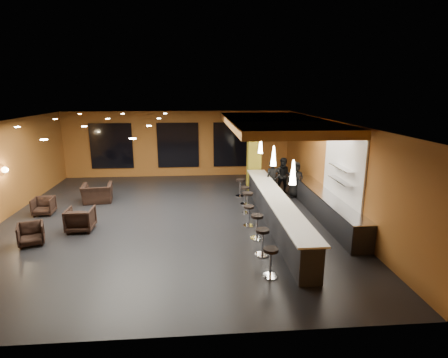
{
  "coord_description": "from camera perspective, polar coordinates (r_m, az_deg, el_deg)",
  "views": [
    {
      "loc": [
        0.98,
        -12.27,
        4.57
      ],
      "look_at": [
        2.0,
        0.5,
        1.3
      ],
      "focal_mm": 28.0,
      "sensor_mm": 36.0,
      "label": 1
    }
  ],
  "objects": [
    {
      "name": "floor",
      "position": [
        13.14,
        -8.6,
        -6.42
      ],
      "size": [
        12.0,
        13.0,
        0.1
      ],
      "primitive_type": "cube",
      "color": "black",
      "rests_on": "ground"
    },
    {
      "name": "ceiling",
      "position": [
        12.35,
        -9.23,
        9.4
      ],
      "size": [
        12.0,
        13.0,
        0.1
      ],
      "primitive_type": "cube",
      "color": "black"
    },
    {
      "name": "wall_back",
      "position": [
        19.05,
        -7.5,
        5.69
      ],
      "size": [
        12.0,
        0.1,
        3.5
      ],
      "primitive_type": "cube",
      "color": "brown",
      "rests_on": "floor"
    },
    {
      "name": "wall_front",
      "position": [
        6.45,
        -13.15,
        -12.01
      ],
      "size": [
        12.0,
        0.1,
        3.5
      ],
      "primitive_type": "cube",
      "color": "brown",
      "rests_on": "floor"
    },
    {
      "name": "wall_right",
      "position": [
        13.57,
        17.5,
        1.66
      ],
      "size": [
        0.1,
        13.0,
        3.5
      ],
      "primitive_type": "cube",
      "color": "brown",
      "rests_on": "floor"
    },
    {
      "name": "wood_soffit",
      "position": [
        13.66,
        8.33,
        9.09
      ],
      "size": [
        3.6,
        8.0,
        0.28
      ],
      "primitive_type": "cube",
      "color": "#BC7A37",
      "rests_on": "ceiling"
    },
    {
      "name": "window_left",
      "position": [
        19.45,
        -17.9,
        5.15
      ],
      "size": [
        2.2,
        0.06,
        2.4
      ],
      "primitive_type": "cube",
      "color": "black",
      "rests_on": "wall_back"
    },
    {
      "name": "window_center",
      "position": [
        18.95,
        -7.51,
        5.49
      ],
      "size": [
        2.2,
        0.06,
        2.4
      ],
      "primitive_type": "cube",
      "color": "black",
      "rests_on": "wall_back"
    },
    {
      "name": "window_right",
      "position": [
        19.03,
        1.59,
        5.65
      ],
      "size": [
        2.2,
        0.06,
        2.4
      ],
      "primitive_type": "cube",
      "color": "black",
      "rests_on": "wall_back"
    },
    {
      "name": "tile_backsplash",
      "position": [
        12.58,
        18.87,
        1.76
      ],
      "size": [
        0.06,
        3.2,
        2.4
      ],
      "primitive_type": "cube",
      "color": "white",
      "rests_on": "wall_right"
    },
    {
      "name": "bar_counter",
      "position": [
        12.27,
        8.3,
        -5.2
      ],
      "size": [
        0.6,
        8.0,
        1.0
      ],
      "primitive_type": "cube",
      "color": "black",
      "rests_on": "floor"
    },
    {
      "name": "bar_top",
      "position": [
        12.11,
        8.39,
        -2.86
      ],
      "size": [
        0.78,
        8.1,
        0.05
      ],
      "primitive_type": "cube",
      "color": "silver",
      "rests_on": "bar_counter"
    },
    {
      "name": "prep_counter",
      "position": [
        13.32,
        16.26,
        -4.38
      ],
      "size": [
        0.7,
        6.0,
        0.86
      ],
      "primitive_type": "cube",
      "color": "black",
      "rests_on": "floor"
    },
    {
      "name": "prep_top",
      "position": [
        13.18,
        16.4,
        -2.51
      ],
      "size": [
        0.72,
        6.0,
        0.03
      ],
      "primitive_type": "cube",
      "color": "silver",
      "rests_on": "prep_counter"
    },
    {
      "name": "wall_shelf_lower",
      "position": [
        12.44,
        18.48,
        -0.25
      ],
      "size": [
        0.3,
        1.5,
        0.03
      ],
      "primitive_type": "cube",
      "color": "silver",
      "rests_on": "wall_right"
    },
    {
      "name": "wall_shelf_upper",
      "position": [
        12.34,
        18.65,
        1.78
      ],
      "size": [
        0.3,
        1.5,
        0.03
      ],
      "primitive_type": "cube",
      "color": "silver",
      "rests_on": "wall_right"
    },
    {
      "name": "column",
      "position": [
        16.33,
        4.93,
        4.33
      ],
      "size": [
        0.6,
        0.6,
        3.5
      ],
      "primitive_type": "cube",
      "color": "#A29124",
      "rests_on": "floor"
    },
    {
      "name": "wall_sconce",
      "position": [
        14.76,
        -32.17,
        1.28
      ],
      "size": [
        0.22,
        0.22,
        0.22
      ],
      "primitive_type": "sphere",
      "color": "#FFE5B2",
      "rests_on": "wall_left"
    },
    {
      "name": "pendant_0",
      "position": [
        9.89,
        11.21,
        1.08
      ],
      "size": [
        0.2,
        0.2,
        0.7
      ],
      "primitive_type": "cone",
      "color": "white",
      "rests_on": "wood_soffit"
    },
    {
      "name": "pendant_1",
      "position": [
        12.27,
        8.1,
        3.75
      ],
      "size": [
        0.2,
        0.2,
        0.7
      ],
      "primitive_type": "cone",
      "color": "white",
      "rests_on": "wood_soffit"
    },
    {
      "name": "pendant_2",
      "position": [
        14.68,
        5.99,
        5.55
      ],
      "size": [
        0.2,
        0.2,
        0.7
      ],
      "primitive_type": "cone",
      "color": "white",
      "rests_on": "wood_soffit"
    },
    {
      "name": "staff_a",
      "position": [
        14.8,
        7.97,
        -0.28
      ],
      "size": [
        0.66,
        0.45,
        1.75
      ],
      "primitive_type": "imported",
      "rotation": [
        0.0,
        0.0,
        0.05
      ],
      "color": "black",
      "rests_on": "floor"
    },
    {
      "name": "staff_b",
      "position": [
        15.89,
        9.76,
        0.48
      ],
      "size": [
        0.91,
        0.77,
        1.65
      ],
      "primitive_type": "imported",
      "rotation": [
        0.0,
        0.0,
        -0.19
      ],
      "color": "black",
      "rests_on": "floor"
    },
    {
      "name": "staff_c",
      "position": [
        15.47,
        11.56,
        -0.1
      ],
      "size": [
        0.83,
        0.6,
        1.59
      ],
      "primitive_type": "imported",
      "rotation": [
        0.0,
        0.0,
        -0.12
      ],
      "color": "black",
      "rests_on": "floor"
    },
    {
      "name": "armchair_a",
      "position": [
        12.22,
        -28.98,
        -7.86
      ],
      "size": [
        0.93,
        0.94,
        0.66
      ],
      "primitive_type": "imported",
      "rotation": [
        0.0,
        0.0,
        0.38
      ],
      "color": "black",
      "rests_on": "floor"
    },
    {
      "name": "armchair_b",
      "position": [
        12.65,
        -22.38,
        -6.09
      ],
      "size": [
        0.85,
        0.87,
        0.79
      ],
      "primitive_type": "imported",
      "rotation": [
        0.0,
        0.0,
        3.15
      ],
      "color": "black",
      "rests_on": "floor"
    },
    {
      "name": "armchair_c",
      "position": [
        14.83,
        -27.37,
        -3.94
      ],
      "size": [
        0.76,
        0.77,
        0.66
      ],
      "primitive_type": "imported",
      "rotation": [
        0.0,
        0.0,
        0.07
      ],
      "color": "black",
      "rests_on": "floor"
    },
    {
      "name": "armchair_d",
      "position": [
        15.52,
        -19.97,
        -2.2
      ],
      "size": [
        1.32,
        1.2,
        0.77
      ],
      "primitive_type": "imported",
      "rotation": [
        0.0,
        0.0,
        3.28
      ],
      "color": "black",
      "rests_on": "floor"
    },
    {
      "name": "bar_stool_0",
      "position": [
        8.98,
        7.61,
        -12.78
      ],
      "size": [
        0.39,
        0.39,
        0.78
      ],
      "rotation": [
        0.0,
        0.0,
        -0.11
      ],
      "color": "silver",
      "rests_on": "floor"
    },
    {
      "name": "bar_stool_1",
      "position": [
        10.02,
        6.29,
        -9.67
      ],
      "size": [
        0.4,
        0.4,
        0.79
      ],
      "rotation": [
        0.0,
        0.0,
        0.2
      ],
      "color": "silver",
      "rests_on": "floor"
    },
    {
      "name": "bar_stool_2",
      "position": [
        11.06,
        5.41,
        -7.26
      ],
      "size": [
        0.41,
        0.41,
        0.8
      ],
      "rotation": [
        0.0,
        0.0,
        0.11
      ],
      "color": "silver",
      "rests_on": "floor"
    },
    {
      "name": "bar_stool_3",
      "position": [
        12.07,
        4.08,
        -5.59
      ],
      "size": [
        0.37,
        0.37,
        0.73
      ],
      "rotation": [
        0.0,
        0.0,
        -0.27
      ],
      "color": "silver",
      "rests_on": "floor"
    },
    {
      "name": "bar_stool_4",
      "position": [
        13.26,
        3.88,
        -3.46
      ],
      "size": [
        0.42,
        0.42,
        0.82
      ],
      "rotation": [
        0.0,
        0.0,
        -0.03
      ],
      "color": "silver",
      "rests_on": "floor"
    },
    {
      "name": "bar_stool_5",
      "position": [
        14.31,
        3.41,
        -2.33
      ],
      "size": [
        0.38,
        0.38,
        0.74
      ],
      "rotation": [
        0.0,
        0.0,
        0.29
      ],
      "color": "silver",
      "rests_on": "floor"
    },
    {
      "name": "bar_stool_6",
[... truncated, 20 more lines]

